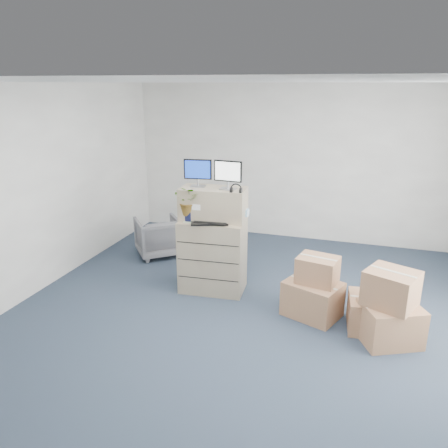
{
  "coord_description": "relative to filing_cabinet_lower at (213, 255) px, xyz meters",
  "views": [
    {
      "loc": [
        1.18,
        -4.37,
        2.78
      ],
      "look_at": [
        -0.35,
        0.4,
        1.17
      ],
      "focal_mm": 35.0,
      "sensor_mm": 36.0,
      "label": 1
    }
  ],
  "objects": [
    {
      "name": "ground",
      "position": [
        0.69,
        -0.93,
        -0.51
      ],
      "size": [
        7.0,
        7.0,
        0.0
      ],
      "primitive_type": "plane",
      "color": "#232E40",
      "rests_on": "ground"
    },
    {
      "name": "wall_back",
      "position": [
        0.69,
        2.58,
        0.89
      ],
      "size": [
        6.0,
        0.02,
        2.8
      ],
      "primitive_type": "cube",
      "color": "beige",
      "rests_on": "ground"
    },
    {
      "name": "filing_cabinet_lower",
      "position": [
        0.0,
        0.0,
        0.0
      ],
      "size": [
        0.92,
        0.6,
        1.02
      ],
      "primitive_type": "cube",
      "rotation": [
        0.0,
        0.0,
        0.08
      ],
      "color": "tan",
      "rests_on": "ground"
    },
    {
      "name": "filing_cabinet_upper",
      "position": [
        -0.0,
        0.05,
        0.73
      ],
      "size": [
        0.91,
        0.51,
        0.44
      ],
      "primitive_type": "cube",
      "rotation": [
        0.0,
        0.0,
        0.08
      ],
      "color": "tan",
      "rests_on": "filing_cabinet_lower"
    },
    {
      "name": "monitor_left",
      "position": [
        -0.22,
        0.06,
        1.16
      ],
      "size": [
        0.38,
        0.17,
        0.37
      ],
      "rotation": [
        0.0,
        0.0,
        0.14
      ],
      "color": "#99999E",
      "rests_on": "filing_cabinet_upper"
    },
    {
      "name": "monitor_right",
      "position": [
        0.21,
        0.03,
        1.16
      ],
      "size": [
        0.38,
        0.16,
        0.38
      ],
      "rotation": [
        0.0,
        0.0,
        -0.09
      ],
      "color": "#99999E",
      "rests_on": "filing_cabinet_upper"
    },
    {
      "name": "headphones",
      "position": [
        0.36,
        -0.09,
        0.99
      ],
      "size": [
        0.15,
        0.03,
        0.15
      ],
      "primitive_type": "torus",
      "rotation": [
        1.57,
        0.0,
        0.08
      ],
      "color": "black",
      "rests_on": "filing_cabinet_upper"
    },
    {
      "name": "keyboard",
      "position": [
        0.01,
        -0.15,
        0.52
      ],
      "size": [
        0.53,
        0.35,
        0.03
      ],
      "primitive_type": "cube",
      "rotation": [
        0.0,
        0.0,
        0.34
      ],
      "color": "black",
      "rests_on": "filing_cabinet_lower"
    },
    {
      "name": "mouse",
      "position": [
        0.34,
        -0.07,
        0.53
      ],
      "size": [
        0.09,
        0.07,
        0.03
      ],
      "primitive_type": "ellipsoid",
      "rotation": [
        0.0,
        0.0,
        0.19
      ],
      "color": "silver",
      "rests_on": "filing_cabinet_lower"
    },
    {
      "name": "water_bottle",
      "position": [
        0.1,
        0.09,
        0.63
      ],
      "size": [
        0.07,
        0.07,
        0.24
      ],
      "primitive_type": "cylinder",
      "color": "gray",
      "rests_on": "filing_cabinet_lower"
    },
    {
      "name": "phone_dock",
      "position": [
        -0.09,
        0.07,
        0.55
      ],
      "size": [
        0.06,
        0.05,
        0.12
      ],
      "rotation": [
        0.0,
        0.0,
        0.08
      ],
      "color": "silver",
      "rests_on": "filing_cabinet_lower"
    },
    {
      "name": "external_drive",
      "position": [
        0.3,
        0.16,
        0.54
      ],
      "size": [
        0.19,
        0.15,
        0.06
      ],
      "primitive_type": "cube",
      "rotation": [
        0.0,
        0.0,
        0.05
      ],
      "color": "black",
      "rests_on": "filing_cabinet_lower"
    },
    {
      "name": "tissue_box",
      "position": [
        0.34,
        0.16,
        0.61
      ],
      "size": [
        0.24,
        0.12,
        0.09
      ],
      "primitive_type": "cube",
      "rotation": [
        0.0,
        0.0,
        0.02
      ],
      "color": "#398FC2",
      "rests_on": "external_drive"
    },
    {
      "name": "potted_plant",
      "position": [
        -0.28,
        -0.12,
        0.73
      ],
      "size": [
        0.44,
        0.47,
        0.39
      ],
      "rotation": [
        0.0,
        0.0,
        0.08
      ],
      "color": "#B5CDA5",
      "rests_on": "filing_cabinet_lower"
    },
    {
      "name": "office_chair",
      "position": [
        -1.31,
        0.96,
        -0.16
      ],
      "size": [
        0.94,
        0.93,
        0.71
      ],
      "primitive_type": "imported",
      "rotation": [
        0.0,
        0.0,
        3.83
      ],
      "color": "#57585C",
      "rests_on": "ground"
    },
    {
      "name": "cardboard_boxes",
      "position": [
        1.96,
        -0.47,
        -0.18
      ],
      "size": [
        1.67,
        1.04,
        0.85
      ],
      "color": "#A4704F",
      "rests_on": "ground"
    }
  ]
}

